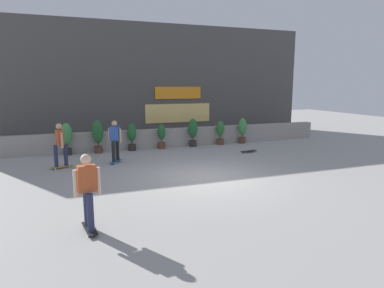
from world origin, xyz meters
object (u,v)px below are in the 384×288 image
(potted_plant_1, at_px, (98,134))
(skater_far_left, at_px, (87,189))
(skater_mid_plaza, at_px, (115,140))
(potted_plant_3, at_px, (162,136))
(potted_plant_4, at_px, (193,131))
(potted_plant_0, at_px, (67,137))
(skateboard_near_camera, at_px, (249,151))
(potted_plant_6, at_px, (242,129))
(potted_plant_5, at_px, (220,132))
(skater_far_right, at_px, (60,144))
(potted_plant_2, at_px, (132,135))

(potted_plant_1, relative_size, skater_far_left, 0.88)
(potted_plant_1, bearing_deg, skater_mid_plaza, -78.15)
(potted_plant_3, xyz_separation_m, skater_mid_plaza, (-2.52, -2.26, 0.30))
(potted_plant_4, bearing_deg, potted_plant_0, 180.00)
(potted_plant_1, height_order, potted_plant_4, potted_plant_1)
(potted_plant_0, relative_size, skater_mid_plaza, 0.84)
(skater_mid_plaza, height_order, skateboard_near_camera, skater_mid_plaza)
(potted_plant_4, relative_size, skateboard_near_camera, 1.71)
(potted_plant_6, xyz_separation_m, skater_mid_plaza, (-6.95, -2.26, 0.19))
(potted_plant_3, xyz_separation_m, potted_plant_4, (1.63, -0.00, 0.16))
(potted_plant_6, bearing_deg, potted_plant_5, -180.00)
(potted_plant_1, relative_size, skater_far_right, 0.88)
(potted_plant_4, distance_m, potted_plant_5, 1.52)
(potted_plant_6, relative_size, skater_far_right, 0.79)
(potted_plant_0, distance_m, potted_plant_4, 5.95)
(potted_plant_5, bearing_deg, potted_plant_1, 180.00)
(potted_plant_0, height_order, potted_plant_1, potted_plant_1)
(potted_plant_2, height_order, potted_plant_3, potted_plant_2)
(skater_mid_plaza, bearing_deg, potted_plant_5, 21.75)
(potted_plant_4, distance_m, skater_far_right, 6.66)
(potted_plant_4, relative_size, skater_far_left, 0.83)
(potted_plant_1, distance_m, skater_mid_plaza, 2.31)
(potted_plant_2, relative_size, potted_plant_4, 0.93)
(potted_plant_1, relative_size, potted_plant_5, 1.21)
(potted_plant_2, relative_size, skater_far_left, 0.77)
(potted_plant_0, bearing_deg, potted_plant_1, 0.00)
(skater_mid_plaza, relative_size, skateboard_near_camera, 2.07)
(potted_plant_2, distance_m, potted_plant_4, 3.07)
(potted_plant_4, height_order, skater_far_right, skater_far_right)
(skateboard_near_camera, bearing_deg, potted_plant_5, 99.11)
(potted_plant_2, xyz_separation_m, skater_far_left, (-2.49, -8.56, 0.21))
(potted_plant_0, relative_size, potted_plant_6, 1.07)
(potted_plant_1, xyz_separation_m, skateboard_near_camera, (6.51, -2.31, -0.81))
(potted_plant_3, distance_m, potted_plant_5, 3.14)
(potted_plant_4, bearing_deg, skateboard_near_camera, -50.81)
(potted_plant_1, distance_m, skater_far_left, 8.61)
(potted_plant_4, bearing_deg, skater_mid_plaza, -151.42)
(potted_plant_6, bearing_deg, potted_plant_1, -180.00)
(potted_plant_0, distance_m, potted_plant_1, 1.33)
(skater_far_left, bearing_deg, potted_plant_2, 73.77)
(potted_plant_3, relative_size, potted_plant_4, 0.86)
(potted_plant_4, relative_size, potted_plant_6, 1.05)
(potted_plant_0, height_order, skater_mid_plaza, skater_mid_plaza)
(potted_plant_2, height_order, skateboard_near_camera, potted_plant_2)
(potted_plant_3, bearing_deg, potted_plant_1, -180.00)
(skater_far_left, bearing_deg, potted_plant_4, 56.98)
(skateboard_near_camera, bearing_deg, potted_plant_1, 160.42)
(potted_plant_6, bearing_deg, potted_plant_4, -180.00)
(potted_plant_1, height_order, skater_far_left, skater_far_left)
(potted_plant_2, xyz_separation_m, potted_plant_6, (5.88, -0.00, 0.02))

